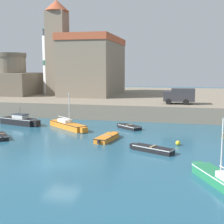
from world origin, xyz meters
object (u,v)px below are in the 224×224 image
object	(u,v)px
sailboat_green_4	(224,180)
motorboat_black_6	(20,120)
sailboat_orange_5	(68,125)
dinghy_black_2	(152,149)
fortress	(10,80)
truck_on_quay	(179,95)
lighthouse	(48,61)
dinghy_black_1	(0,136)
dinghy_orange_7	(107,138)
mooring_buoy	(178,143)
church	(89,63)
dinghy_black_0	(129,127)

from	to	relation	value
sailboat_green_4	motorboat_black_6	world-z (taller)	sailboat_green_4
sailboat_orange_5	motorboat_black_6	bearing A→B (deg)	172.03
dinghy_black_2	sailboat_green_4	size ratio (longest dim) A/B	0.65
fortress	sailboat_green_4	bearing A→B (deg)	-44.89
truck_on_quay	motorboat_black_6	bearing A→B (deg)	-154.97
motorboat_black_6	truck_on_quay	bearing A→B (deg)	25.03
motorboat_black_6	fortress	size ratio (longest dim) A/B	0.52
dinghy_black_2	lighthouse	bearing A→B (deg)	128.42
dinghy_black_1	motorboat_black_6	distance (m)	7.87
dinghy_orange_7	mooring_buoy	world-z (taller)	dinghy_orange_7
dinghy_black_2	dinghy_orange_7	xyz separation A→B (m)	(-4.85, 3.35, 0.01)
dinghy_black_1	dinghy_black_2	xyz separation A→B (m)	(15.82, -1.64, 0.01)
motorboat_black_6	truck_on_quay	world-z (taller)	truck_on_quay
dinghy_black_1	dinghy_orange_7	xyz separation A→B (m)	(10.97, 1.71, 0.02)
dinghy_black_2	sailboat_orange_5	size ratio (longest dim) A/B	0.66
sailboat_green_4	truck_on_quay	size ratio (longest dim) A/B	1.45
motorboat_black_6	mooring_buoy	size ratio (longest dim) A/B	13.53
dinghy_black_1	truck_on_quay	distance (m)	24.63
fortress	lighthouse	bearing A→B (deg)	-0.43
church	mooring_buoy	bearing A→B (deg)	-58.54
sailboat_orange_5	truck_on_quay	xyz separation A→B (m)	(12.86, 10.17, 2.94)
sailboat_orange_5	mooring_buoy	size ratio (longest dim) A/B	13.98
sailboat_orange_5	dinghy_black_2	bearing A→B (deg)	-37.12
dinghy_black_0	sailboat_green_4	world-z (taller)	sailboat_green_4
dinghy_black_0	truck_on_quay	size ratio (longest dim) A/B	0.76
church	truck_on_quay	world-z (taller)	church
dinghy_orange_7	truck_on_quay	bearing A→B (deg)	65.89
mooring_buoy	fortress	distance (m)	41.71
dinghy_black_0	mooring_buoy	world-z (taller)	dinghy_black_0
motorboat_black_6	mooring_buoy	world-z (taller)	motorboat_black_6
dinghy_orange_7	lighthouse	size ratio (longest dim) A/B	0.34
motorboat_black_6	truck_on_quay	distance (m)	21.95
sailboat_green_4	truck_on_quay	world-z (taller)	truck_on_quay
dinghy_black_1	truck_on_quay	xyz separation A→B (m)	(17.73, 16.82, 3.11)
dinghy_black_0	fortress	xyz separation A→B (m)	(-26.75, 18.67, 4.65)
motorboat_black_6	mooring_buoy	bearing A→B (deg)	-17.85
dinghy_orange_7	dinghy_black_1	bearing A→B (deg)	-171.14
dinghy_black_2	truck_on_quay	world-z (taller)	truck_on_quay
mooring_buoy	truck_on_quay	bearing A→B (deg)	90.82
dinghy_black_2	fortress	xyz separation A→B (m)	(-30.48, 28.41, 4.63)
dinghy_black_1	sailboat_orange_5	size ratio (longest dim) A/B	0.52
dinghy_black_1	church	size ratio (longest dim) A/B	0.18
dinghy_black_1	fortress	xyz separation A→B (m)	(-14.67, 26.76, 4.64)
sailboat_green_4	sailboat_orange_5	distance (m)	22.17
dinghy_black_1	dinghy_black_2	distance (m)	15.90
sailboat_green_4	fortress	size ratio (longest dim) A/B	0.55
dinghy_orange_7	dinghy_black_2	bearing A→B (deg)	-34.65
church	lighthouse	world-z (taller)	church
sailboat_green_4	fortress	world-z (taller)	fortress
sailboat_green_4	lighthouse	world-z (taller)	lighthouse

